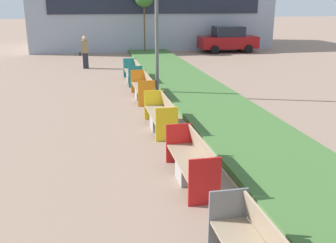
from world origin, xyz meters
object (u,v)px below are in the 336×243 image
Objects in this scene: parked_car_distant at (228,40)px; bench_yellow_frame at (161,117)px; bench_red_frame at (192,164)px; bench_orange_frame at (143,89)px; pedestrian_walking at (85,52)px; bench_teal_frame at (133,74)px.

bench_yellow_frame is at bearing -115.32° from parked_car_distant.
bench_red_frame and bench_orange_frame have the same top height.
bench_orange_frame is 0.54× the size of parked_car_distant.
parked_car_distant is (8.06, 20.33, 0.54)m from bench_red_frame.
parked_car_distant reaches higher than pedestrian_walking.
bench_yellow_frame is at bearing -90.03° from bench_teal_frame.
parked_car_distant is (10.24, 5.25, -0.00)m from pedestrian_walking.
bench_teal_frame is at bearing 89.98° from bench_red_frame.
bench_teal_frame is 12.53m from parked_car_distant.
pedestrian_walking is (-2.18, 15.08, 0.55)m from bench_red_frame.
bench_yellow_frame is 0.94× the size of bench_orange_frame.
parked_car_distant reaches higher than bench_red_frame.
bench_yellow_frame is 1.21× the size of pedestrian_walking.
pedestrian_walking is at bearing 100.75° from bench_yellow_frame.
bench_orange_frame and bench_teal_frame have the same top height.
bench_yellow_frame is 3.79m from bench_orange_frame.
bench_teal_frame is 1.37× the size of pedestrian_walking.
bench_orange_frame is at bearing -121.51° from parked_car_distant.
pedestrian_walking is at bearing -152.47° from parked_car_distant.
parked_car_distant is (8.05, 9.58, 0.53)m from bench_teal_frame.
bench_red_frame is 21.87m from parked_car_distant.
pedestrian_walking is (-2.18, 11.49, 0.54)m from bench_yellow_frame.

